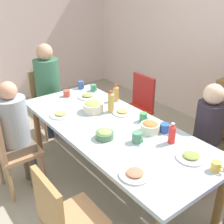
% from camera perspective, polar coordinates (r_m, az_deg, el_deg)
% --- Properties ---
extents(ground_plane, '(7.02, 7.02, 0.00)m').
position_cam_1_polar(ground_plane, '(3.13, -0.00, -14.61)').
color(ground_plane, '#9C9884').
extents(wall_left, '(0.12, 4.26, 2.60)m').
position_cam_1_polar(wall_left, '(5.14, -21.49, 15.96)').
color(wall_left, silver).
rests_on(wall_left, ground_plane).
extents(dining_table, '(2.25, 0.94, 0.73)m').
position_cam_1_polar(dining_table, '(2.75, -0.00, -4.13)').
color(dining_table, '#AAC1D0').
rests_on(dining_table, ground_plane).
extents(chair_1, '(0.40, 0.40, 0.90)m').
position_cam_1_polar(chair_1, '(2.94, -20.35, -6.97)').
color(chair_1, '#A87D58').
rests_on(chair_1, ground_plane).
extents(person_1, '(0.30, 0.30, 1.19)m').
position_cam_1_polar(person_1, '(2.87, -19.22, -3.20)').
color(person_1, brown).
rests_on(person_1, ground_plane).
extents(chair_2, '(0.40, 0.40, 0.90)m').
position_cam_1_polar(chair_2, '(3.05, 19.54, -5.59)').
color(chair_2, '#B38649').
rests_on(chair_2, ground_plane).
extents(person_2, '(0.30, 0.30, 1.15)m').
position_cam_1_polar(person_2, '(2.90, 18.98, -3.32)').
color(person_2, brown).
rests_on(person_2, ground_plane).
extents(chair_3, '(0.40, 0.40, 0.90)m').
position_cam_1_polar(chair_3, '(2.10, -9.81, -20.78)').
color(chair_3, '#AD8155').
rests_on(chair_3, ground_plane).
extents(chair_4, '(0.40, 0.40, 0.90)m').
position_cam_1_polar(chair_4, '(3.99, -13.23, 2.75)').
color(chair_4, '#B58847').
rests_on(chair_4, ground_plane).
extents(person_4, '(0.33, 0.33, 1.29)m').
position_cam_1_polar(person_4, '(3.82, -13.05, 5.96)').
color(person_4, '#292F49').
rests_on(person_4, ground_plane).
extents(chair_5, '(0.40, 0.40, 0.90)m').
position_cam_1_polar(chair_5, '(3.69, 5.22, 1.41)').
color(chair_5, red).
rests_on(chair_5, ground_plane).
extents(plate_0, '(0.24, 0.24, 0.04)m').
position_cam_1_polar(plate_0, '(2.08, 4.73, -12.56)').
color(plate_0, silver).
rests_on(plate_0, dining_table).
extents(plate_1, '(0.22, 0.22, 0.04)m').
position_cam_1_polar(plate_1, '(2.96, 2.18, -0.01)').
color(plate_1, white).
rests_on(plate_1, dining_table).
extents(plate_2, '(0.23, 0.23, 0.04)m').
position_cam_1_polar(plate_2, '(3.37, -5.06, 3.24)').
color(plate_2, silver).
rests_on(plate_2, dining_table).
extents(plate_3, '(0.22, 0.22, 0.04)m').
position_cam_1_polar(plate_3, '(2.96, -10.47, -0.48)').
color(plate_3, white).
rests_on(plate_3, dining_table).
extents(plate_4, '(0.24, 0.24, 0.04)m').
position_cam_1_polar(plate_4, '(2.33, 15.93, -8.83)').
color(plate_4, white).
rests_on(plate_4, dining_table).
extents(bowl_0, '(0.16, 0.16, 0.08)m').
position_cam_1_polar(bowl_0, '(2.49, -1.54, -4.60)').
color(bowl_0, '#4D764F').
rests_on(bowl_0, dining_table).
extents(bowl_1, '(0.18, 0.18, 0.10)m').
position_cam_1_polar(bowl_1, '(2.61, 7.82, -3.06)').
color(bowl_1, beige).
rests_on(bowl_1, dining_table).
extents(bowl_2, '(0.22, 0.22, 0.11)m').
position_cam_1_polar(bowl_2, '(2.99, -3.91, 1.12)').
color(bowl_2, beige).
rests_on(bowl_2, dining_table).
extents(cup_0, '(0.11, 0.08, 0.10)m').
position_cam_1_polar(cup_0, '(3.65, -6.37, 5.55)').
color(cup_0, '#3C5899').
rests_on(cup_0, dining_table).
extents(cup_1, '(0.11, 0.08, 0.09)m').
position_cam_1_polar(cup_1, '(2.79, 6.47, -1.07)').
color(cup_1, '#478F57').
rests_on(cup_1, dining_table).
extents(cup_2, '(0.11, 0.07, 0.08)m').
position_cam_1_polar(cup_2, '(2.24, 20.66, -10.39)').
color(cup_2, '#E9C74C').
rests_on(cup_2, dining_table).
extents(cup_3, '(0.12, 0.09, 0.09)m').
position_cam_1_polar(cup_3, '(2.44, 5.20, -5.22)').
color(cup_3, '#4D8866').
rests_on(cup_3, dining_table).
extents(cup_4, '(0.12, 0.09, 0.08)m').
position_cam_1_polar(cup_4, '(2.64, 10.82, -3.25)').
color(cup_4, '#2A55A7').
rests_on(cup_4, dining_table).
extents(cup_5, '(0.12, 0.08, 0.08)m').
position_cam_1_polar(cup_5, '(3.43, -9.27, 3.81)').
color(cup_5, '#D45042').
rests_on(cup_5, dining_table).
extents(cup_6, '(0.11, 0.08, 0.08)m').
position_cam_1_polar(cup_6, '(3.56, -3.81, 5.00)').
color(cup_6, '#458B65').
rests_on(cup_6, dining_table).
extents(bottle_0, '(0.07, 0.07, 0.24)m').
position_cam_1_polar(bottle_0, '(2.95, -0.21, 2.04)').
color(bottle_0, gold).
rests_on(bottle_0, dining_table).
extents(bottle_1, '(0.06, 0.06, 0.19)m').
position_cam_1_polar(bottle_1, '(2.46, 12.25, -4.37)').
color(bottle_1, red).
rests_on(bottle_1, dining_table).
extents(bottle_2, '(0.07, 0.07, 0.21)m').
position_cam_1_polar(bottle_2, '(3.23, 0.84, 3.87)').
color(bottle_2, '#C69345').
rests_on(bottle_2, dining_table).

